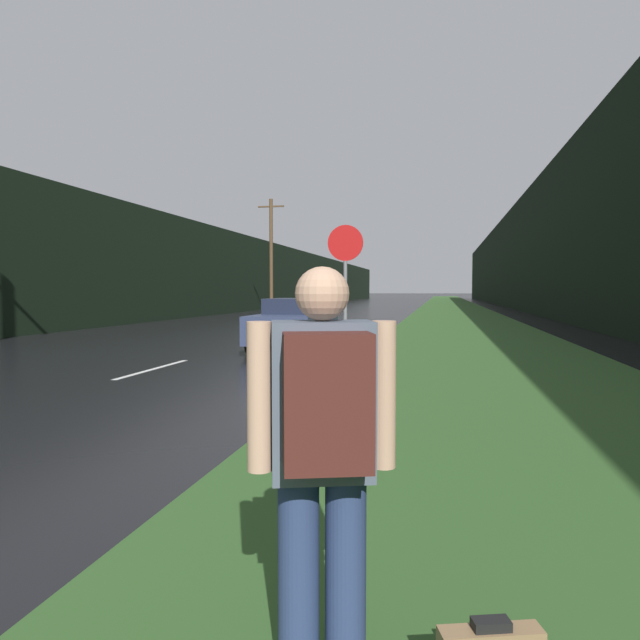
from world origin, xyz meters
The scene contains 9 objects.
grass_verge centered at (6.87, 40.00, 0.01)m, with size 6.00×240.00×0.02m, color #2D5123.
lane_stripe_c centered at (0.00, 12.20, 0.00)m, with size 0.12×3.00×0.01m, color silver.
lane_stripe_d centered at (0.00, 19.20, 0.00)m, with size 0.12×3.00×0.01m, color silver.
treeline_far_side centered at (-9.87, 50.00, 2.95)m, with size 2.00×140.00×5.90m, color black.
treeline_near_side centered at (12.87, 50.00, 4.48)m, with size 2.00×140.00×8.96m, color black.
utility_pole_far centered at (-5.37, 38.29, 4.01)m, with size 1.80×0.24×7.76m.
stop_sign centered at (4.16, 11.66, 1.73)m, with size 0.66×0.07×2.85m.
hitchhiker_with_backpack centered at (5.43, 3.52, 1.00)m, with size 0.59×0.50×1.75m.
car_passing_near centered at (1.93, 16.51, 0.72)m, with size 1.83×4.04×1.42m.
Camera 1 is at (5.89, 1.31, 1.66)m, focal length 32.00 mm.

